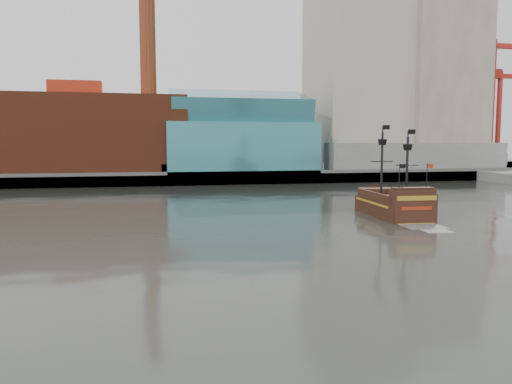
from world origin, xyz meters
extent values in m
plane|color=#252823|center=(0.00, 0.00, 0.00)|extent=(400.00, 400.00, 0.00)
cube|color=slate|center=(0.00, 92.00, 1.00)|extent=(220.00, 60.00, 2.00)
cube|color=#4C4C49|center=(0.00, 62.50, 1.30)|extent=(220.00, 1.00, 2.60)
cube|color=maroon|center=(-22.00, 72.00, 9.50)|extent=(42.00, 18.00, 15.00)
cube|color=teal|center=(10.00, 70.00, 7.00)|extent=(30.00, 16.00, 10.00)
cube|color=#AEA490|center=(40.00, 80.00, 25.00)|extent=(20.00, 22.00, 46.00)
cube|color=#A49A8A|center=(58.00, 76.00, 21.00)|extent=(18.00, 18.00, 38.00)
cube|color=#AEA490|center=(50.00, 97.00, 28.00)|extent=(24.00, 20.00, 52.00)
cube|color=slate|center=(48.00, 66.00, 5.00)|extent=(40.00, 6.00, 6.00)
cylinder|color=maroon|center=(-8.00, 74.00, 28.00)|extent=(3.20, 3.20, 22.00)
cube|color=teal|center=(10.00, 70.00, 15.00)|extent=(28.00, 14.94, 8.78)
cube|color=slate|center=(78.00, 82.00, 3.50)|extent=(4.00, 4.00, 3.00)
cylinder|color=maroon|center=(78.00, 82.00, 18.00)|extent=(1.40, 1.40, 32.00)
cube|color=maroon|center=(75.00, 82.00, 33.00)|extent=(5.00, 2.50, 2.50)
cube|color=slate|center=(88.00, 92.00, 3.50)|extent=(4.00, 4.00, 3.00)
cylinder|color=maroon|center=(88.00, 92.00, 15.00)|extent=(1.40, 1.40, 26.00)
cube|color=maroon|center=(85.00, 92.00, 27.00)|extent=(5.00, 2.50, 2.50)
cube|color=black|center=(17.87, 18.64, 0.55)|extent=(5.25, 11.28, 2.39)
cube|color=#49321B|center=(17.87, 18.64, 1.88)|extent=(4.72, 10.15, 0.28)
cube|color=black|center=(18.13, 23.04, 2.20)|extent=(4.03, 2.44, 0.92)
cube|color=black|center=(17.58, 13.87, 2.57)|extent=(4.44, 1.73, 1.65)
cube|color=black|center=(17.53, 13.03, 1.10)|extent=(4.51, 0.50, 3.67)
cube|color=#A67B20|center=(17.52, 12.90, 2.57)|extent=(4.13, 0.32, 0.46)
cube|color=#9C2411|center=(17.52, 12.90, 1.56)|extent=(3.21, 0.27, 0.37)
cylinder|color=black|center=(17.22, 20.06, 5.60)|extent=(0.27, 0.27, 7.17)
cylinder|color=black|center=(18.59, 16.94, 5.33)|extent=(0.27, 0.27, 6.61)
cone|color=black|center=(17.22, 20.06, 8.08)|extent=(1.07, 1.07, 0.64)
cone|color=black|center=(18.59, 16.94, 7.53)|extent=(1.07, 1.07, 0.64)
cube|color=black|center=(17.63, 20.03, 9.74)|extent=(0.83, 0.08, 0.51)
cube|color=black|center=(19.00, 16.91, 9.19)|extent=(0.83, 0.08, 0.51)
cube|color=gray|center=(17.44, 11.49, 0.01)|extent=(4.10, 3.54, 0.01)
camera|label=1|loc=(-8.41, -31.58, 8.04)|focal=35.00mm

